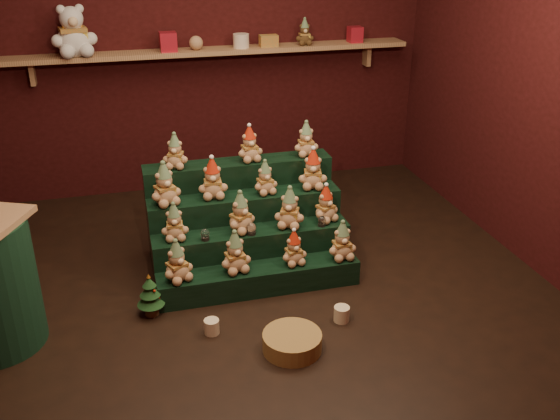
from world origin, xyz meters
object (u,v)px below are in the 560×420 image
object	(u,v)px
brown_bear	(305,32)
snow_globe_b	(251,229)
mug_right	(342,314)
snow_globe_a	(205,235)
mini_christmas_tree	(150,295)
mug_left	(212,327)
snow_globe_c	(322,221)
riser_tier_front	(259,279)
wicker_basket	(292,342)
white_bear	(72,24)

from	to	relation	value
brown_bear	snow_globe_b	bearing A→B (deg)	-113.45
snow_globe_b	mug_right	bearing A→B (deg)	-55.71
snow_globe_a	mini_christmas_tree	distance (m)	0.55
mini_christmas_tree	mug_right	world-z (taller)	mini_christmas_tree
snow_globe_a	mug_left	xyz separation A→B (m)	(-0.06, -0.57, -0.35)
snow_globe_c	riser_tier_front	bearing A→B (deg)	-162.24
snow_globe_b	snow_globe_c	size ratio (longest dim) A/B	1.15
mug_left	wicker_basket	xyz separation A→B (m)	(0.44, -0.29, 0.01)
brown_bear	riser_tier_front	bearing A→B (deg)	-110.99
snow_globe_a	white_bear	distance (m)	2.20
snow_globe_c	mug_left	distance (m)	1.12
mug_left	brown_bear	size ratio (longest dim) A/B	0.42
snow_globe_c	mug_left	bearing A→B (deg)	-147.78
snow_globe_a	brown_bear	distance (m)	2.32
white_bear	mug_left	bearing A→B (deg)	-82.22
snow_globe_a	mug_left	size ratio (longest dim) A/B	0.85
white_bear	riser_tier_front	bearing A→B (deg)	-68.72
mini_christmas_tree	brown_bear	xyz separation A→B (m)	(1.61, 1.96, 1.29)
snow_globe_b	mug_left	xyz separation A→B (m)	(-0.38, -0.57, -0.36)
riser_tier_front	snow_globe_a	world-z (taller)	snow_globe_a
mug_right	white_bear	world-z (taller)	white_bear
mug_right	white_bear	xyz separation A→B (m)	(-1.53, 2.34, 1.53)
white_bear	snow_globe_c	bearing A→B (deg)	-56.07
snow_globe_a	brown_bear	world-z (taller)	brown_bear
mug_right	wicker_basket	distance (m)	0.44
brown_bear	wicker_basket	bearing A→B (deg)	-103.92
mug_right	mug_left	bearing A→B (deg)	174.31
mug_left	mini_christmas_tree	bearing A→B (deg)	138.84
snow_globe_a	white_bear	size ratio (longest dim) A/B	0.16
riser_tier_front	mug_right	bearing A→B (deg)	-48.88
snow_globe_a	white_bear	xyz separation A→B (m)	(-0.77, 1.69, 1.18)
snow_globe_c	mug_left	world-z (taller)	snow_globe_c
snow_globe_a	mug_right	world-z (taller)	snow_globe_a
mini_christmas_tree	brown_bear	world-z (taller)	brown_bear
snow_globe_b	snow_globe_c	world-z (taller)	snow_globe_b
riser_tier_front	mini_christmas_tree	world-z (taller)	mini_christmas_tree
mug_right	brown_bear	xyz separation A→B (m)	(0.44, 2.34, 1.38)
snow_globe_a	wicker_basket	size ratio (longest dim) A/B	0.23
snow_globe_b	mini_christmas_tree	distance (m)	0.82
riser_tier_front	mini_christmas_tree	xyz separation A→B (m)	(-0.75, -0.10, 0.06)
snow_globe_c	mug_left	size ratio (longest dim) A/B	0.80
snow_globe_a	snow_globe_c	bearing A→B (deg)	0.00
snow_globe_b	mug_left	world-z (taller)	snow_globe_b
mug_right	wicker_basket	size ratio (longest dim) A/B	0.29
mini_christmas_tree	riser_tier_front	bearing A→B (deg)	7.98
mug_right	snow_globe_c	bearing A→B (deg)	83.66
snow_globe_a	mug_right	xyz separation A→B (m)	(0.77, -0.65, -0.35)
riser_tier_front	white_bear	distance (m)	2.62
white_bear	brown_bear	bearing A→B (deg)	-9.55
snow_globe_b	mini_christmas_tree	world-z (taller)	snow_globe_b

